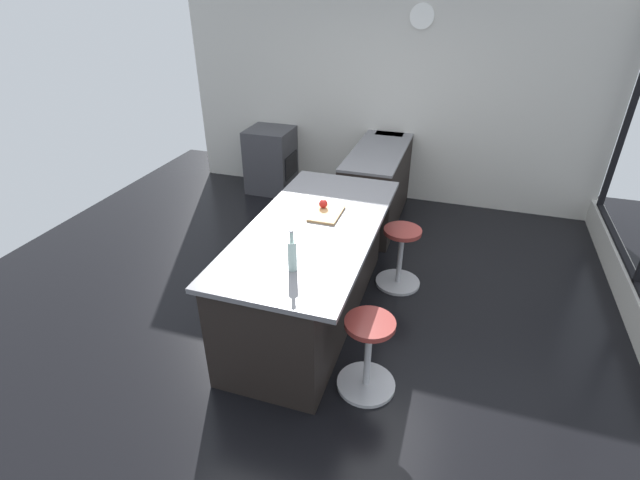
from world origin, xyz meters
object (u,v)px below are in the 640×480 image
object	(u,v)px
stool_by_window	(400,259)
water_bottle	(292,254)
apple_red	(323,204)
stool_middle	(368,357)
kitchen_island	(309,270)
oven_range	(271,160)
cutting_board	(326,214)

from	to	relation	value
stool_by_window	water_bottle	xyz separation A→B (m)	(1.38, -0.57, 0.75)
apple_red	water_bottle	distance (m)	0.98
stool_by_window	stool_middle	size ratio (longest dim) A/B	1.00
apple_red	water_bottle	bearing A→B (deg)	5.08
stool_by_window	water_bottle	size ratio (longest dim) A/B	1.98
kitchen_island	water_bottle	bearing A→B (deg)	9.93
stool_by_window	water_bottle	distance (m)	1.67
stool_middle	water_bottle	xyz separation A→B (m)	(-0.02, -0.57, 0.75)
oven_range	stool_middle	distance (m)	3.88
apple_red	kitchen_island	bearing A→B (deg)	-6.46
kitchen_island	cutting_board	world-z (taller)	cutting_board
cutting_board	kitchen_island	bearing A→B (deg)	-23.37
stool_middle	cutting_board	xyz separation A→B (m)	(-0.91, -0.60, 0.64)
oven_range	stool_by_window	distance (m)	2.81
kitchen_island	apple_red	world-z (taller)	apple_red
apple_red	water_bottle	size ratio (longest dim) A/B	0.24
cutting_board	stool_middle	bearing A→B (deg)	33.54
stool_middle	cutting_board	size ratio (longest dim) A/B	1.72
oven_range	stool_middle	world-z (taller)	oven_range
oven_range	stool_by_window	size ratio (longest dim) A/B	1.43
kitchen_island	water_bottle	distance (m)	0.90
stool_middle	oven_range	bearing A→B (deg)	-146.46
cutting_board	oven_range	bearing A→B (deg)	-146.46
oven_range	kitchen_island	bearing A→B (deg)	29.86
kitchen_island	stool_by_window	distance (m)	1.00
stool_by_window	stool_middle	xyz separation A→B (m)	(1.41, 0.00, 0.00)
oven_range	cutting_board	size ratio (longest dim) A/B	2.46
oven_range	cutting_board	bearing A→B (deg)	33.54
stool_by_window	kitchen_island	bearing A→B (deg)	-44.45
stool_middle	water_bottle	distance (m)	0.94
oven_range	water_bottle	size ratio (longest dim) A/B	2.83
kitchen_island	stool_middle	distance (m)	1.00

